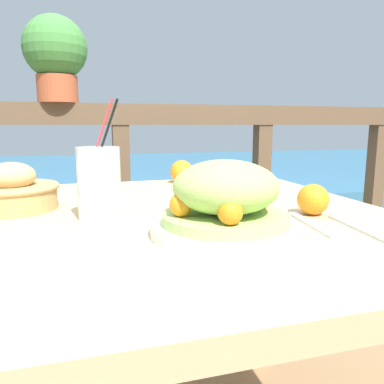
{
  "coord_description": "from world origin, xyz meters",
  "views": [
    {
      "loc": [
        -0.15,
        -0.78,
        0.92
      ],
      "look_at": [
        0.05,
        -0.09,
        0.79
      ],
      "focal_mm": 35.0,
      "sensor_mm": 36.0,
      "label": 1
    }
  ],
  "objects_px": {
    "salad_plate": "(225,203)",
    "bread_basket": "(12,191)",
    "drink_glass": "(99,183)",
    "potted_plant": "(55,54)"
  },
  "relations": [
    {
      "from": "drink_glass",
      "to": "potted_plant",
      "type": "relative_size",
      "value": 0.71
    },
    {
      "from": "salad_plate",
      "to": "bread_basket",
      "type": "xyz_separation_m",
      "value": [
        -0.39,
        0.31,
        -0.01
      ]
    },
    {
      "from": "bread_basket",
      "to": "drink_glass",
      "type": "bearing_deg",
      "value": -37.51
    },
    {
      "from": "bread_basket",
      "to": "potted_plant",
      "type": "bearing_deg",
      "value": 85.09
    },
    {
      "from": "salad_plate",
      "to": "drink_glass",
      "type": "distance_m",
      "value": 0.27
    },
    {
      "from": "salad_plate",
      "to": "potted_plant",
      "type": "height_order",
      "value": "potted_plant"
    },
    {
      "from": "drink_glass",
      "to": "potted_plant",
      "type": "bearing_deg",
      "value": 97.66
    },
    {
      "from": "bread_basket",
      "to": "potted_plant",
      "type": "height_order",
      "value": "potted_plant"
    },
    {
      "from": "salad_plate",
      "to": "drink_glass",
      "type": "xyz_separation_m",
      "value": [
        -0.21,
        0.17,
        0.02
      ]
    },
    {
      "from": "salad_plate",
      "to": "drink_glass",
      "type": "height_order",
      "value": "drink_glass"
    }
  ]
}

